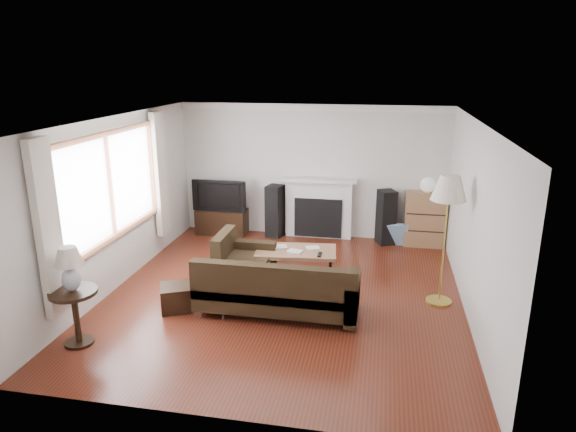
% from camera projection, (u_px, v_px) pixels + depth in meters
% --- Properties ---
extents(room, '(5.10, 5.60, 2.54)m').
position_uv_depth(room, '(284.00, 212.00, 7.06)').
color(room, '#572013').
rests_on(room, ground).
extents(window, '(0.12, 2.74, 1.54)m').
position_uv_depth(window, '(111.00, 186.00, 7.22)').
color(window, brown).
rests_on(window, room).
extents(curtain_near, '(0.10, 0.35, 2.10)m').
position_uv_depth(curtain_near, '(48.00, 230.00, 5.83)').
color(curtain_near, silver).
rests_on(curtain_near, room).
extents(curtain_far, '(0.10, 0.35, 2.10)m').
position_uv_depth(curtain_far, '(160.00, 174.00, 8.69)').
color(curtain_far, silver).
rests_on(curtain_far, room).
extents(fireplace, '(1.40, 0.26, 1.15)m').
position_uv_depth(fireplace, '(319.00, 208.00, 9.71)').
color(fireplace, white).
rests_on(fireplace, room).
extents(tv_stand, '(0.97, 0.44, 0.49)m').
position_uv_depth(tv_stand, '(222.00, 221.00, 10.01)').
color(tv_stand, black).
rests_on(tv_stand, ground).
extents(television, '(1.05, 0.14, 0.60)m').
position_uv_depth(television, '(221.00, 194.00, 9.85)').
color(television, black).
rests_on(television, tv_stand).
extents(speaker_left, '(0.34, 0.39, 1.00)m').
position_uv_depth(speaker_left, '(275.00, 211.00, 9.77)').
color(speaker_left, black).
rests_on(speaker_left, ground).
extents(speaker_right, '(0.39, 0.42, 1.00)m').
position_uv_depth(speaker_right, '(386.00, 217.00, 9.39)').
color(speaker_right, black).
rests_on(speaker_right, ground).
extents(bookshelf, '(0.72, 0.34, 1.00)m').
position_uv_depth(bookshelf, '(425.00, 219.00, 9.28)').
color(bookshelf, '#8F6542').
rests_on(bookshelf, ground).
extents(globe_lamp, '(0.27, 0.27, 0.27)m').
position_uv_depth(globe_lamp, '(428.00, 185.00, 9.10)').
color(globe_lamp, white).
rests_on(globe_lamp, bookshelf).
extents(sectional_sofa, '(2.32, 1.69, 0.75)m').
position_uv_depth(sectional_sofa, '(278.00, 286.00, 6.80)').
color(sectional_sofa, black).
rests_on(sectional_sofa, ground).
extents(coffee_table, '(1.28, 0.78, 0.48)m').
position_uv_depth(coffee_table, '(296.00, 264.00, 7.91)').
color(coffee_table, '#895E42').
rests_on(coffee_table, ground).
extents(footstool, '(0.53, 0.53, 0.34)m').
position_uv_depth(footstool, '(176.00, 297.00, 6.94)').
color(footstool, black).
rests_on(footstool, ground).
extents(floor_lamp, '(0.59, 0.59, 1.81)m').
position_uv_depth(floor_lamp, '(444.00, 241.00, 6.93)').
color(floor_lamp, gold).
rests_on(floor_lamp, ground).
extents(side_table, '(0.55, 0.55, 0.69)m').
position_uv_depth(side_table, '(76.00, 317.00, 6.04)').
color(side_table, black).
rests_on(side_table, ground).
extents(table_lamp, '(0.33, 0.33, 0.53)m').
position_uv_depth(table_lamp, '(70.00, 269.00, 5.86)').
color(table_lamp, silver).
rests_on(table_lamp, side_table).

